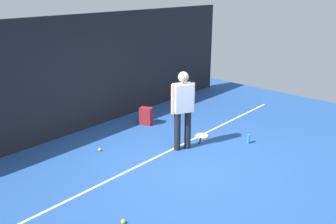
# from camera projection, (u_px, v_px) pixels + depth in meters

# --- Properties ---
(ground_plane) EXTENTS (12.00, 12.00, 0.00)m
(ground_plane) POSITION_uv_depth(u_px,v_px,m) (183.00, 164.00, 7.06)
(ground_plane) COLOR #234C93
(back_fence) EXTENTS (10.00, 0.10, 2.73)m
(back_fence) POSITION_uv_depth(u_px,v_px,m) (87.00, 73.00, 8.50)
(back_fence) COLOR black
(back_fence) RESTS_ON ground
(court_line) EXTENTS (9.00, 0.05, 0.00)m
(court_line) POSITION_uv_depth(u_px,v_px,m) (161.00, 155.00, 7.45)
(court_line) COLOR white
(court_line) RESTS_ON ground
(tennis_player) EXTENTS (0.48, 0.38, 1.70)m
(tennis_player) POSITION_uv_depth(u_px,v_px,m) (183.00, 106.00, 7.41)
(tennis_player) COLOR black
(tennis_player) RESTS_ON ground
(tennis_racket) EXTENTS (0.62, 0.45, 0.03)m
(tennis_racket) POSITION_uv_depth(u_px,v_px,m) (201.00, 136.00, 8.33)
(tennis_racket) COLOR black
(tennis_racket) RESTS_ON ground
(backpack) EXTENTS (0.36, 0.35, 0.44)m
(backpack) POSITION_uv_depth(u_px,v_px,m) (146.00, 116.00, 9.03)
(backpack) COLOR maroon
(backpack) RESTS_ON ground
(tennis_ball_near_player) EXTENTS (0.07, 0.07, 0.07)m
(tennis_ball_near_player) POSITION_uv_depth(u_px,v_px,m) (100.00, 150.00, 7.61)
(tennis_ball_near_player) COLOR #CCE033
(tennis_ball_near_player) RESTS_ON ground
(tennis_ball_by_fence) EXTENTS (0.07, 0.07, 0.07)m
(tennis_ball_by_fence) POSITION_uv_depth(u_px,v_px,m) (123.00, 222.00, 5.30)
(tennis_ball_by_fence) COLOR #CCE033
(tennis_ball_by_fence) RESTS_ON ground
(water_bottle) EXTENTS (0.07, 0.07, 0.21)m
(water_bottle) POSITION_uv_depth(u_px,v_px,m) (248.00, 139.00, 7.96)
(water_bottle) COLOR #268CD8
(water_bottle) RESTS_ON ground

